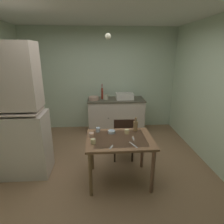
# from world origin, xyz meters

# --- Properties ---
(ground_plane) EXTENTS (5.20, 5.20, 0.00)m
(ground_plane) POSITION_xyz_m (0.00, 0.00, 0.00)
(ground_plane) COLOR #8C6A4B
(wall_back) EXTENTS (4.07, 0.10, 2.64)m
(wall_back) POSITION_xyz_m (0.00, 2.15, 1.32)
(wall_back) COLOR beige
(wall_back) RESTS_ON ground
(ceiling_slab) EXTENTS (4.07, 4.30, 0.10)m
(ceiling_slab) POSITION_xyz_m (0.00, 0.00, 2.69)
(ceiling_slab) COLOR silver
(hutch_cabinet) EXTENTS (1.06, 0.53, 2.18)m
(hutch_cabinet) POSITION_xyz_m (-1.44, 0.05, 1.02)
(hutch_cabinet) COLOR beige
(hutch_cabinet) RESTS_ON ground
(counter_cabinet) EXTENTS (1.45, 0.64, 0.87)m
(counter_cabinet) POSITION_xyz_m (0.40, 1.78, 0.44)
(counter_cabinet) COLOR beige
(counter_cabinet) RESTS_ON ground
(sink_basin) EXTENTS (0.44, 0.34, 0.15)m
(sink_basin) POSITION_xyz_m (0.62, 1.78, 0.95)
(sink_basin) COLOR white
(sink_basin) RESTS_ON counter_cabinet
(hand_pump) EXTENTS (0.05, 0.27, 0.39)m
(hand_pump) POSITION_xyz_m (0.04, 1.83, 1.04)
(hand_pump) COLOR maroon
(hand_pump) RESTS_ON counter_cabinet
(mixing_bowl_counter) EXTENTS (0.25, 0.25, 0.09)m
(mixing_bowl_counter) POSITION_xyz_m (-0.17, 1.73, 0.92)
(mixing_bowl_counter) COLOR tan
(mixing_bowl_counter) RESTS_ON counter_cabinet
(stoneware_crock) EXTENTS (0.13, 0.13, 0.13)m
(stoneware_crock) POSITION_xyz_m (0.13, 1.77, 0.94)
(stoneware_crock) COLOR beige
(stoneware_crock) RESTS_ON counter_cabinet
(dining_table) EXTENTS (1.03, 0.79, 0.76)m
(dining_table) POSITION_xyz_m (0.28, -0.26, 0.65)
(dining_table) COLOR brown
(dining_table) RESTS_ON ground
(chair_far_side) EXTENTS (0.41, 0.41, 0.87)m
(chair_far_side) POSITION_xyz_m (0.42, 0.37, 0.48)
(chair_far_side) COLOR #332314
(chair_far_side) RESTS_ON ground
(serving_bowl_wide) EXTENTS (0.12, 0.12, 0.04)m
(serving_bowl_wide) POSITION_xyz_m (0.17, -0.05, 0.78)
(serving_bowl_wide) COLOR #9EB2C6
(serving_bowl_wide) RESTS_ON dining_table
(teacup_cream) EXTENTS (0.07, 0.07, 0.07)m
(teacup_cream) POSITION_xyz_m (0.41, -0.09, 0.79)
(teacup_cream) COLOR beige
(teacup_cream) RESTS_ON dining_table
(mug_dark) EXTENTS (0.07, 0.07, 0.08)m
(mug_dark) POSITION_xyz_m (-0.06, 0.01, 0.79)
(mug_dark) COLOR #9EB2C6
(mug_dark) RESTS_ON dining_table
(mug_tall) EXTENTS (0.08, 0.08, 0.07)m
(mug_tall) POSITION_xyz_m (-0.16, -0.19, 0.79)
(mug_tall) COLOR tan
(mug_tall) RESTS_ON dining_table
(teacup_mint) EXTENTS (0.07, 0.07, 0.07)m
(teacup_mint) POSITION_xyz_m (-0.13, -0.41, 0.79)
(teacup_mint) COLOR beige
(teacup_mint) RESTS_ON dining_table
(glass_bottle) EXTENTS (0.08, 0.08, 0.24)m
(glass_bottle) POSITION_xyz_m (0.57, 0.01, 0.85)
(glass_bottle) COLOR olive
(glass_bottle) RESTS_ON dining_table
(table_knife) EXTENTS (0.10, 0.19, 0.00)m
(table_knife) POSITION_xyz_m (0.45, -0.49, 0.76)
(table_knife) COLOR silver
(table_knife) RESTS_ON dining_table
(teaspoon_near_bowl) EXTENTS (0.02, 0.13, 0.00)m
(teaspoon_near_bowl) POSITION_xyz_m (0.49, -0.29, 0.76)
(teaspoon_near_bowl) COLOR beige
(teaspoon_near_bowl) RESTS_ON dining_table
(teaspoon_by_cup) EXTENTS (0.07, 0.12, 0.00)m
(teaspoon_by_cup) POSITION_xyz_m (0.13, -0.53, 0.76)
(teaspoon_by_cup) COLOR beige
(teaspoon_by_cup) RESTS_ON dining_table
(pendant_bulb) EXTENTS (0.08, 0.08, 0.08)m
(pendant_bulb) POSITION_xyz_m (0.11, -0.16, 2.23)
(pendant_bulb) COLOR #F9EFCC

